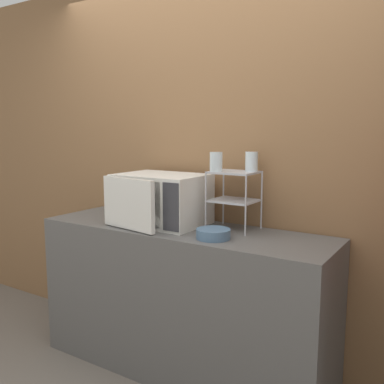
% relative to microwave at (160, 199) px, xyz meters
% --- Properties ---
extents(wall_back, '(8.00, 0.06, 2.60)m').
position_rel_microwave_xyz_m(wall_back, '(0.18, 0.31, 0.21)').
color(wall_back, olive).
rests_on(wall_back, ground_plane).
extents(counter, '(1.89, 0.56, 0.93)m').
position_rel_microwave_xyz_m(counter, '(0.18, -0.01, -0.63)').
color(counter, '#595654').
rests_on(counter, ground_plane).
extents(microwave, '(0.56, 0.50, 0.32)m').
position_rel_microwave_xyz_m(microwave, '(0.00, 0.00, 0.00)').
color(microwave, silver).
rests_on(microwave, counter).
extents(dish_rack, '(0.27, 0.23, 0.35)m').
position_rel_microwave_xyz_m(dish_rack, '(0.47, 0.12, 0.09)').
color(dish_rack, '#B2B2B7').
rests_on(dish_rack, counter).
extents(glass_front_left, '(0.08, 0.08, 0.12)m').
position_rel_microwave_xyz_m(glass_front_left, '(0.38, 0.05, 0.25)').
color(glass_front_left, silver).
rests_on(glass_front_left, dish_rack).
extents(glass_back_right, '(0.08, 0.08, 0.12)m').
position_rel_microwave_xyz_m(glass_back_right, '(0.55, 0.18, 0.25)').
color(glass_back_right, silver).
rests_on(glass_back_right, dish_rack).
extents(bowl, '(0.19, 0.19, 0.06)m').
position_rel_microwave_xyz_m(bowl, '(0.47, -0.14, -0.13)').
color(bowl, slate).
rests_on(bowl, counter).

